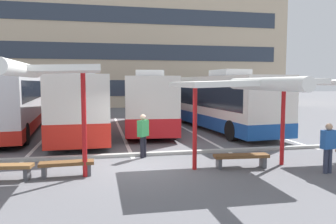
% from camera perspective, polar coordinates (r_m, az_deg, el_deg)
% --- Properties ---
extents(ground_plane, '(160.00, 160.00, 0.00)m').
position_cam_1_polar(ground_plane, '(11.05, -5.44, -9.46)').
color(ground_plane, slate).
extents(terminal_building, '(42.17, 12.10, 22.51)m').
position_cam_1_polar(terminal_building, '(42.89, -10.43, 14.61)').
color(terminal_building, '#C6B293').
rests_on(terminal_building, ground).
extents(coach_bus_0, '(3.23, 11.52, 3.78)m').
position_cam_1_polar(coach_bus_0, '(19.92, -25.36, 1.82)').
color(coach_bus_0, silver).
rests_on(coach_bus_0, ground).
extents(coach_bus_1, '(2.79, 12.34, 3.47)m').
position_cam_1_polar(coach_bus_1, '(18.78, -14.80, 1.31)').
color(coach_bus_1, silver).
rests_on(coach_bus_1, ground).
extents(coach_bus_2, '(3.55, 10.42, 3.44)m').
position_cam_1_polar(coach_bus_2, '(19.67, -3.46, 1.62)').
color(coach_bus_2, silver).
rests_on(coach_bus_2, ground).
extents(coach_bus_3, '(3.56, 11.27, 3.48)m').
position_cam_1_polar(coach_bus_3, '(19.74, 8.71, 1.70)').
color(coach_bus_3, silver).
rests_on(coach_bus_3, ground).
extents(lane_stripe_1, '(0.16, 14.00, 0.01)m').
position_cam_1_polar(lane_stripe_1, '(19.24, -19.85, -3.45)').
color(lane_stripe_1, white).
rests_on(lane_stripe_1, ground).
extents(lane_stripe_2, '(0.16, 14.00, 0.01)m').
position_cam_1_polar(lane_stripe_2, '(19.08, -8.22, -3.27)').
color(lane_stripe_2, white).
rests_on(lane_stripe_2, ground).
extents(lane_stripe_3, '(0.16, 14.00, 0.01)m').
position_cam_1_polar(lane_stripe_3, '(19.71, 3.13, -2.95)').
color(lane_stripe_3, white).
rests_on(lane_stripe_3, ground).
extents(lane_stripe_4, '(0.16, 14.00, 0.01)m').
position_cam_1_polar(lane_stripe_4, '(21.04, 13.41, -2.57)').
color(lane_stripe_4, white).
rests_on(lane_stripe_4, ground).
extents(waiting_shelter_1, '(3.86, 4.22, 3.28)m').
position_cam_1_polar(waiting_shelter_1, '(9.74, -23.13, 6.23)').
color(waiting_shelter_1, red).
rests_on(waiting_shelter_1, ground).
extents(bench_2, '(1.78, 0.65, 0.45)m').
position_cam_1_polar(bench_2, '(10.61, -27.03, -8.74)').
color(bench_2, brown).
rests_on(bench_2, ground).
extents(bench_3, '(1.58, 0.45, 0.45)m').
position_cam_1_polar(bench_3, '(10.29, -17.18, -8.85)').
color(bench_3, brown).
rests_on(bench_3, ground).
extents(waiting_shelter_2, '(4.08, 5.18, 2.92)m').
position_cam_1_polar(waiting_shelter_2, '(10.62, 13.20, 4.64)').
color(waiting_shelter_2, red).
rests_on(waiting_shelter_2, ground).
extents(bench_4, '(1.82, 0.56, 0.45)m').
position_cam_1_polar(bench_4, '(11.03, 12.61, -7.77)').
color(bench_4, brown).
rests_on(bench_4, ground).
extents(platform_kerb, '(44.00, 0.24, 0.12)m').
position_cam_1_polar(platform_kerb, '(12.56, -6.26, -7.39)').
color(platform_kerb, '#ADADA8').
rests_on(platform_kerb, ground).
extents(waiting_passenger_0, '(0.47, 0.50, 1.62)m').
position_cam_1_polar(waiting_passenger_0, '(12.15, -4.35, -3.63)').
color(waiting_passenger_0, black).
rests_on(waiting_passenger_0, ground).
extents(waiting_passenger_1, '(0.47, 0.28, 1.54)m').
position_cam_1_polar(waiting_passenger_1, '(11.19, 26.10, -5.18)').
color(waiting_passenger_1, '#33384C').
rests_on(waiting_passenger_1, ground).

